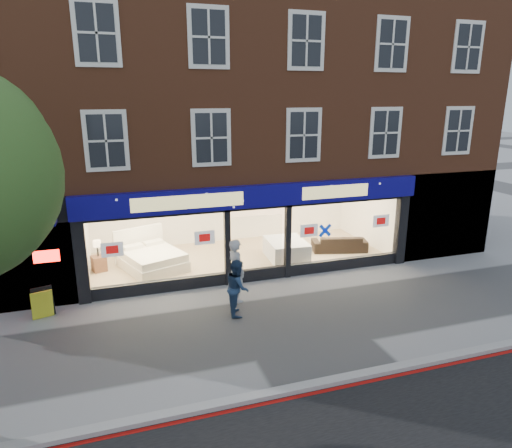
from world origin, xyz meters
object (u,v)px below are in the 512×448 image
sofa (339,243)px  pedestrian_blue (237,287)px  mattress_stack (286,249)px  a_board (43,303)px  display_bed (151,258)px  pedestrian_grey (236,270)px

sofa → pedestrian_blue: 6.46m
mattress_stack → a_board: (-8.17, -2.19, -0.01)m
a_board → pedestrian_blue: 5.45m
display_bed → a_board: display_bed is taller
pedestrian_blue → pedestrian_grey: bearing=-3.9°
pedestrian_blue → sofa: bearing=-44.6°
pedestrian_grey → pedestrian_blue: (-0.21, -0.87, -0.16)m
display_bed → pedestrian_grey: bearing=-76.5°
mattress_stack → sofa: 2.31m
mattress_stack → pedestrian_grey: bearing=-134.5°
mattress_stack → pedestrian_blue: size_ratio=1.13×
sofa → pedestrian_grey: 5.83m
sofa → display_bed: bearing=11.4°
sofa → a_board: (-10.47, -2.33, 0.03)m
pedestrian_grey → pedestrian_blue: size_ratio=1.19×
sofa → a_board: size_ratio=2.43×
mattress_stack → sofa: (2.31, 0.15, -0.03)m
pedestrian_grey → pedestrian_blue: 0.91m
pedestrian_blue → mattress_stack: bearing=-29.3°
mattress_stack → pedestrian_blue: 4.68m
pedestrian_grey → pedestrian_blue: pedestrian_grey is taller
display_bed → a_board: 4.24m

